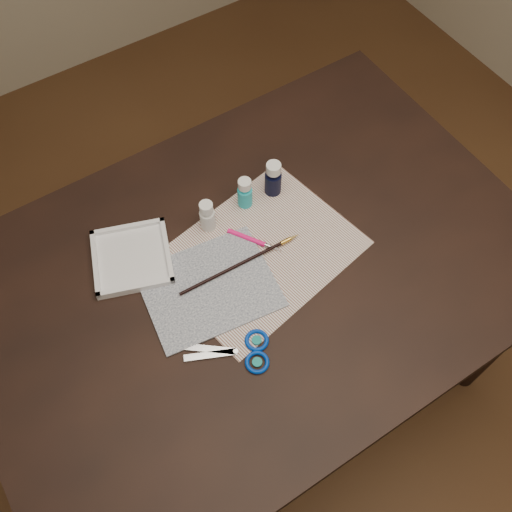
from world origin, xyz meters
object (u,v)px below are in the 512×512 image
paper (260,253)px  palette_tray (132,257)px  scissors (227,355)px  paint_bottle_cyan (245,193)px  canvas (209,288)px  paint_bottle_navy (273,178)px  paint_bottle_white (207,216)px

paper → palette_tray: (-0.26, 0.14, 0.01)m
scissors → palette_tray: palette_tray is taller
paint_bottle_cyan → palette_tray: 0.30m
canvas → paint_bottle_navy: size_ratio=2.87×
paper → paint_bottle_white: (-0.06, 0.13, 0.04)m
canvas → paint_bottle_white: paint_bottle_white is taller
paper → palette_tray: bearing=151.0°
paint_bottle_cyan → paint_bottle_navy: paint_bottle_navy is taller
canvas → paint_bottle_cyan: paint_bottle_cyan is taller
canvas → paint_bottle_cyan: bearing=38.9°
paint_bottle_white → paint_bottle_cyan: (0.11, 0.01, -0.00)m
paper → paint_bottle_cyan: 0.15m
paint_bottle_white → paint_bottle_cyan: 0.11m
paint_bottle_white → palette_tray: size_ratio=0.51×
canvas → palette_tray: 0.19m
paint_bottle_cyan → canvas: bearing=-141.1°
scissors → canvas: bearing=-82.3°
paint_bottle_white → paint_bottle_navy: 0.19m
paper → paint_bottle_white: paint_bottle_white is taller
paint_bottle_white → paint_bottle_navy: (0.19, 0.01, 0.01)m
scissors → palette_tray: bearing=-54.1°
paper → canvas: canvas is taller
paint_bottle_cyan → paper: bearing=-108.5°
paper → paint_bottle_white: size_ratio=4.87×
paint_bottle_white → canvas: bearing=-119.6°
paper → paint_bottle_cyan: size_ratio=4.91×
paper → paint_bottle_navy: 0.19m
paper → paint_bottle_white: bearing=116.2°
canvas → paint_bottle_navy: (0.27, 0.15, 0.05)m
paint_bottle_white → paper: bearing=-63.8°
paper → paint_bottle_navy: size_ratio=4.32×
paint_bottle_cyan → scissors: bearing=-127.5°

